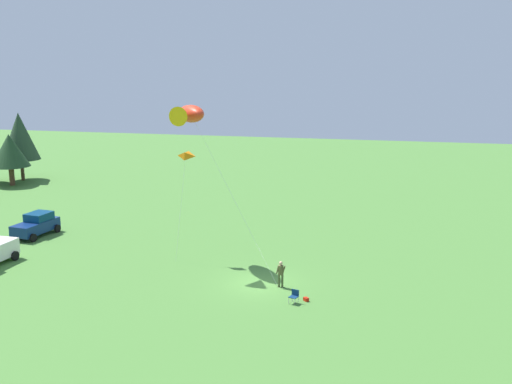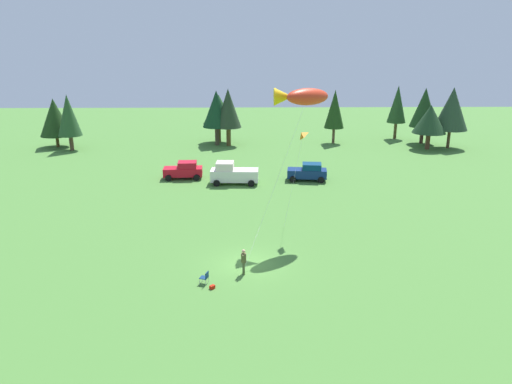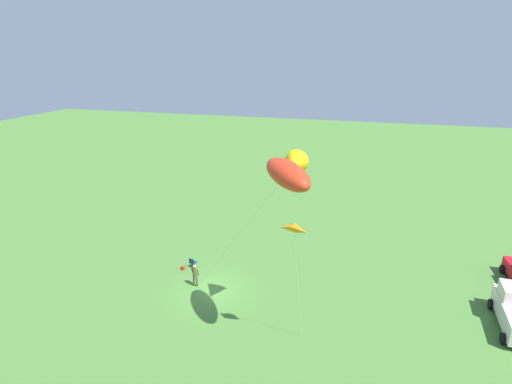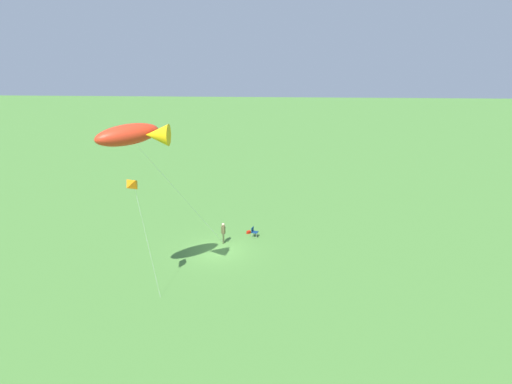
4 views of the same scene
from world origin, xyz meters
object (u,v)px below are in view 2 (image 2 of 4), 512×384
object	(u,v)px
backpack_on_grass	(212,287)
kite_delta_orange	(301,135)
kite_large_fish	(302,97)
person_kite_flyer	(244,260)
car_red_sedan	(184,170)
truck_white_pickup	(233,174)
car_navy_hatch	(308,172)
folding_chair	(205,277)

from	to	relation	value
backpack_on_grass	kite_delta_orange	distance (m)	14.05
kite_delta_orange	kite_large_fish	bearing A→B (deg)	-99.04
backpack_on_grass	kite_large_fish	bearing A→B (deg)	56.76
person_kite_flyer	backpack_on_grass	bearing A→B (deg)	39.79
car_red_sedan	backpack_on_grass	bearing A→B (deg)	-82.33
car_red_sedan	kite_delta_orange	bearing A→B (deg)	-57.03
car_red_sedan	truck_white_pickup	xyz separation A→B (m)	(5.41, -2.11, 0.15)
truck_white_pickup	person_kite_flyer	bearing A→B (deg)	96.16
kite_large_fish	car_navy_hatch	bearing A→B (deg)	80.32
folding_chair	person_kite_flyer	bearing A→B (deg)	-132.63
car_red_sedan	kite_large_fish	size ratio (longest dim) A/B	0.38
person_kite_flyer	folding_chair	bearing A→B (deg)	23.02
car_red_sedan	truck_white_pickup	bearing A→B (deg)	-24.18
person_kite_flyer	truck_white_pickup	xyz separation A→B (m)	(-1.23, 21.22, 0.08)
person_kite_flyer	car_red_sedan	xyz separation A→B (m)	(-6.65, 23.32, -0.07)
person_kite_flyer	car_red_sedan	world-z (taller)	car_red_sedan
folding_chair	car_red_sedan	xyz separation A→B (m)	(-4.24, 24.65, 0.46)
folding_chair	backpack_on_grass	size ratio (longest dim) A/B	2.56
car_red_sedan	car_navy_hatch	world-z (taller)	same
backpack_on_grass	car_navy_hatch	bearing A→B (deg)	70.10
person_kite_flyer	kite_large_fish	xyz separation A→B (m)	(4.36, 7.62, 9.63)
truck_white_pickup	car_navy_hatch	size ratio (longest dim) A/B	1.16
person_kite_flyer	car_red_sedan	bearing A→B (deg)	-79.85
person_kite_flyer	kite_large_fish	size ratio (longest dim) A/B	0.15
folding_chair	car_red_sedan	distance (m)	25.01
truck_white_pickup	kite_delta_orange	bearing A→B (deg)	116.03
person_kite_flyer	kite_large_fish	distance (m)	13.03
car_red_sedan	truck_white_pickup	size ratio (longest dim) A/B	0.84
folding_chair	car_navy_hatch	xyz separation A→B (m)	(9.27, 23.64, 0.46)
backpack_on_grass	car_navy_hatch	size ratio (longest dim) A/B	0.07
truck_white_pickup	kite_delta_orange	world-z (taller)	kite_delta_orange
folding_chair	car_red_sedan	size ratio (longest dim) A/B	0.19
person_kite_flyer	backpack_on_grass	distance (m)	2.90
car_red_sedan	kite_large_fish	bearing A→B (deg)	-57.87
truck_white_pickup	kite_delta_orange	xyz separation A→B (m)	(5.65, -13.19, 6.59)
backpack_on_grass	car_red_sedan	bearing A→B (deg)	100.57
backpack_on_grass	car_navy_hatch	world-z (taller)	car_navy_hatch
backpack_on_grass	truck_white_pickup	size ratio (longest dim) A/B	0.06
backpack_on_grass	folding_chair	bearing A→B (deg)	126.76
person_kite_flyer	backpack_on_grass	world-z (taller)	person_kite_flyer
folding_chair	car_red_sedan	bearing A→B (deg)	-61.65
backpack_on_grass	person_kite_flyer	bearing A→B (deg)	45.55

